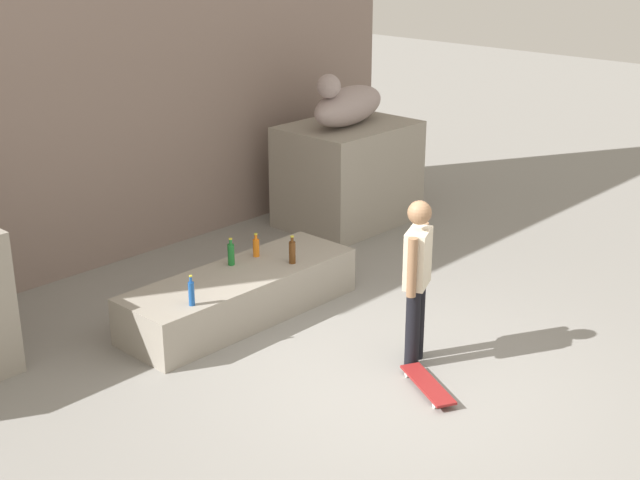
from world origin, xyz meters
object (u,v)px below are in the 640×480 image
object	(u,v)px
statue_reclining_right	(347,104)
skater	(417,276)
skateboard	(428,385)
bottle_green	(231,254)
bottle_orange	(256,247)
bottle_brown	(292,252)
bottle_blue	(191,293)

from	to	relation	value
statue_reclining_right	skater	world-z (taller)	statue_reclining_right
skateboard	bottle_green	xyz separation A→B (m)	(0.00, 2.72, 0.58)
statue_reclining_right	bottle_orange	world-z (taller)	statue_reclining_right
statue_reclining_right	skater	xyz separation A→B (m)	(-2.70, -3.28, -0.79)
skater	bottle_orange	xyz separation A→B (m)	(-0.00, 2.26, -0.29)
bottle_green	bottle_brown	world-z (taller)	bottle_brown
statue_reclining_right	bottle_orange	bearing A→B (deg)	8.30
statue_reclining_right	bottle_green	bearing A→B (deg)	5.81
skateboard	bottle_blue	bearing A→B (deg)	51.82
skateboard	bottle_orange	bearing A→B (deg)	19.91
bottle_green	bottle_brown	distance (m)	0.68
skater	bottle_green	distance (m)	2.32
bottle_brown	skater	bearing A→B (deg)	-94.12
bottle_orange	bottle_brown	distance (m)	0.47
skateboard	bottle_brown	distance (m)	2.39
statue_reclining_right	skater	distance (m)	4.32
statue_reclining_right	bottle_green	xyz separation A→B (m)	(-3.06, -1.01, -1.07)
statue_reclining_right	bottle_orange	distance (m)	3.08
bottle_orange	bottle_blue	bearing A→B (deg)	-159.16
skateboard	bottle_blue	size ratio (longest dim) A/B	2.51
skateboard	bottle_orange	xyz separation A→B (m)	(0.37, 2.70, 0.57)
skater	bottle_brown	xyz separation A→B (m)	(0.13, 1.81, -0.27)
statue_reclining_right	bottle_brown	bearing A→B (deg)	17.33
statue_reclining_right	skateboard	distance (m)	5.10
bottle_green	skater	bearing A→B (deg)	-80.82
skater	bottle_brown	bearing A→B (deg)	62.09
statue_reclining_right	bottle_blue	bearing A→B (deg)	8.35
bottle_orange	bottle_brown	size ratio (longest dim) A/B	0.85
skater	bottle_brown	size ratio (longest dim) A/B	5.18
statue_reclining_right	bottle_orange	xyz separation A→B (m)	(-2.70, -1.02, -1.09)
skateboard	bottle_blue	world-z (taller)	bottle_blue
statue_reclining_right	bottle_green	world-z (taller)	statue_reclining_right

